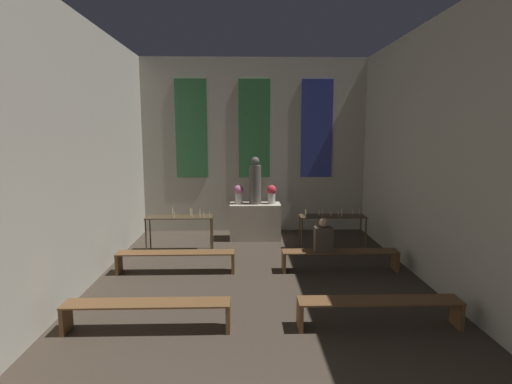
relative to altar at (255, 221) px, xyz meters
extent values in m
cube|color=#B2AD9E|center=(0.00, 0.99, 1.95)|extent=(6.48, 0.12, 4.84)
cube|color=#33723F|center=(-1.75, 0.91, 2.43)|extent=(0.87, 0.03, 2.71)
cube|color=#33723F|center=(0.00, 0.91, 2.43)|extent=(0.87, 0.03, 2.71)
cube|color=navy|center=(1.75, 0.91, 2.43)|extent=(0.87, 0.03, 2.71)
cube|color=#B2AD9E|center=(-3.18, -3.92, 1.95)|extent=(0.12, 9.93, 4.84)
cube|color=#B2AD9E|center=(3.18, -3.92, 1.95)|extent=(0.12, 9.93, 4.84)
cube|color=#BCB29E|center=(0.00, 0.00, 0.00)|extent=(1.33, 0.65, 0.95)
cylinder|color=#5B5651|center=(0.00, 0.00, 0.98)|extent=(0.31, 0.31, 1.01)
sphere|color=#5B5651|center=(0.00, 0.00, 1.59)|extent=(0.22, 0.22, 0.22)
cylinder|color=beige|center=(-0.43, 0.00, 0.61)|extent=(0.19, 0.19, 0.28)
sphere|color=#C66B9E|center=(-0.43, 0.00, 0.84)|extent=(0.25, 0.25, 0.25)
cylinder|color=beige|center=(0.43, 0.00, 0.61)|extent=(0.19, 0.19, 0.28)
sphere|color=#DB3342|center=(0.43, 0.00, 0.84)|extent=(0.25, 0.25, 0.25)
cube|color=#473823|center=(-1.81, -1.10, 0.36)|extent=(1.56, 0.47, 0.02)
cylinder|color=#473823|center=(-2.56, -1.30, -0.06)|extent=(0.04, 0.04, 0.82)
cylinder|color=#473823|center=(-1.06, -1.30, -0.06)|extent=(0.04, 0.04, 0.82)
cylinder|color=#473823|center=(-2.56, -0.89, -0.06)|extent=(0.04, 0.04, 0.82)
cylinder|color=#473823|center=(-1.06, -0.89, -0.06)|extent=(0.04, 0.04, 0.82)
cylinder|color=silver|center=(-1.34, -1.06, 0.44)|extent=(0.02, 0.02, 0.14)
sphere|color=#F9CC4C|center=(-1.34, -1.06, 0.52)|extent=(0.02, 0.02, 0.02)
cylinder|color=silver|center=(-2.01, -0.89, 0.45)|extent=(0.02, 0.02, 0.15)
sphere|color=#F9CC4C|center=(-2.01, -0.89, 0.54)|extent=(0.02, 0.02, 0.02)
cylinder|color=silver|center=(-1.09, -1.29, 0.44)|extent=(0.02, 0.02, 0.15)
sphere|color=#F9CC4C|center=(-1.09, -1.29, 0.53)|extent=(0.02, 0.02, 0.02)
cylinder|color=silver|center=(-1.23, -1.20, 0.43)|extent=(0.02, 0.02, 0.12)
sphere|color=#F9CC4C|center=(-1.23, -1.20, 0.50)|extent=(0.02, 0.02, 0.02)
cylinder|color=silver|center=(-1.32, -1.16, 0.46)|extent=(0.02, 0.02, 0.18)
sphere|color=#F9CC4C|center=(-1.32, -1.16, 0.56)|extent=(0.02, 0.02, 0.02)
cylinder|color=silver|center=(-1.53, -1.04, 0.44)|extent=(0.02, 0.02, 0.15)
sphere|color=#F9CC4C|center=(-1.53, -1.04, 0.53)|extent=(0.02, 0.02, 0.02)
cylinder|color=silver|center=(-1.91, -1.21, 0.43)|extent=(0.02, 0.02, 0.11)
sphere|color=#F9CC4C|center=(-1.91, -1.21, 0.49)|extent=(0.02, 0.02, 0.02)
cylinder|color=silver|center=(-1.58, -0.91, 0.44)|extent=(0.02, 0.02, 0.13)
sphere|color=#F9CC4C|center=(-1.58, -0.91, 0.51)|extent=(0.02, 0.02, 0.02)
cube|color=#473823|center=(1.81, -1.10, 0.36)|extent=(1.56, 0.47, 0.02)
cylinder|color=#473823|center=(1.06, -1.30, -0.06)|extent=(0.04, 0.04, 0.82)
cylinder|color=#473823|center=(2.56, -1.30, -0.06)|extent=(0.04, 0.04, 0.82)
cylinder|color=#473823|center=(1.06, -0.89, -0.06)|extent=(0.04, 0.04, 0.82)
cylinder|color=#473823|center=(2.56, -0.89, -0.06)|extent=(0.04, 0.04, 0.82)
cylinder|color=silver|center=(1.51, -1.01, 0.43)|extent=(0.02, 0.02, 0.11)
sphere|color=#F9CC4C|center=(1.51, -1.01, 0.49)|extent=(0.02, 0.02, 0.02)
cylinder|color=silver|center=(2.02, -1.14, 0.45)|extent=(0.02, 0.02, 0.17)
sphere|color=#F9CC4C|center=(2.02, -1.14, 0.55)|extent=(0.02, 0.02, 0.02)
cylinder|color=silver|center=(1.15, -1.17, 0.44)|extent=(0.02, 0.02, 0.14)
sphere|color=#F9CC4C|center=(1.15, -1.17, 0.52)|extent=(0.02, 0.02, 0.02)
cylinder|color=silver|center=(1.58, -1.02, 0.44)|extent=(0.02, 0.02, 0.15)
sphere|color=#F9CC4C|center=(1.58, -1.02, 0.53)|extent=(0.02, 0.02, 0.02)
cylinder|color=silver|center=(2.50, -0.95, 0.45)|extent=(0.02, 0.02, 0.16)
sphere|color=#F9CC4C|center=(2.50, -0.95, 0.55)|extent=(0.02, 0.02, 0.02)
cylinder|color=silver|center=(2.34, -0.93, 0.43)|extent=(0.02, 0.02, 0.12)
sphere|color=#F9CC4C|center=(2.34, -0.93, 0.51)|extent=(0.02, 0.02, 0.02)
cylinder|color=silver|center=(1.96, -1.05, 0.42)|extent=(0.02, 0.02, 0.09)
sphere|color=#F9CC4C|center=(1.96, -1.05, 0.47)|extent=(0.02, 0.02, 0.02)
cylinder|color=silver|center=(1.76, -1.14, 0.42)|extent=(0.02, 0.02, 0.11)
sphere|color=#F9CC4C|center=(1.76, -1.14, 0.49)|extent=(0.02, 0.02, 0.02)
cube|color=brown|center=(-1.66, -4.95, -0.06)|extent=(2.35, 0.36, 0.03)
cube|color=brown|center=(-2.81, -4.95, -0.27)|extent=(0.06, 0.32, 0.40)
cube|color=brown|center=(-0.51, -4.95, -0.27)|extent=(0.06, 0.32, 0.40)
cube|color=brown|center=(1.66, -4.95, -0.06)|extent=(2.35, 0.36, 0.03)
cube|color=brown|center=(0.51, -4.95, -0.27)|extent=(0.06, 0.32, 0.40)
cube|color=brown|center=(2.81, -4.95, -0.27)|extent=(0.06, 0.32, 0.40)
cube|color=brown|center=(-1.66, -2.55, -0.06)|extent=(2.35, 0.36, 0.03)
cube|color=brown|center=(-2.81, -2.55, -0.27)|extent=(0.06, 0.32, 0.40)
cube|color=brown|center=(-0.51, -2.55, -0.27)|extent=(0.06, 0.32, 0.40)
cube|color=brown|center=(1.66, -2.55, -0.06)|extent=(2.35, 0.36, 0.03)
cube|color=brown|center=(0.51, -2.55, -0.27)|extent=(0.06, 0.32, 0.40)
cube|color=brown|center=(2.81, -2.55, -0.27)|extent=(0.06, 0.32, 0.40)
cube|color=#4C4238|center=(1.31, -2.55, 0.20)|extent=(0.36, 0.24, 0.50)
sphere|color=tan|center=(1.31, -2.55, 0.54)|extent=(0.18, 0.18, 0.18)
camera|label=1|loc=(-0.27, -10.33, 2.33)|focal=28.00mm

